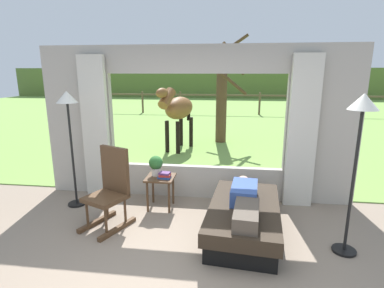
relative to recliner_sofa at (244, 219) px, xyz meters
name	(u,v)px	position (x,y,z in m)	size (l,w,h in m)	color
ground_plane	(170,282)	(-0.79, -1.08, -0.22)	(12.00, 12.00, 0.00)	gray
back_wall_with_window	(196,126)	(-0.79, 1.18, 1.03)	(5.20, 0.12, 2.55)	#ADA599
curtain_panel_left	(96,128)	(-2.48, 1.04, 0.98)	(0.44, 0.10, 2.40)	beige
curtain_panel_right	(302,133)	(0.90, 1.04, 0.98)	(0.44, 0.10, 2.40)	beige
outdoor_pasture_lawn	(219,113)	(-0.79, 12.08, -0.21)	(36.00, 21.68, 0.02)	#759E47
distant_hill_ridge	(224,83)	(-0.79, 21.92, 0.98)	(36.00, 2.00, 2.40)	#556B31
recliner_sofa	(244,219)	(0.00, 0.00, 0.00)	(1.06, 1.78, 0.42)	black
reclining_person	(245,199)	(0.00, -0.05, 0.30)	(0.40, 1.44, 0.22)	#334C8C
rocking_chair	(110,188)	(-1.85, 0.03, 0.33)	(0.70, 0.81, 1.12)	#4C331E
side_table	(160,182)	(-1.29, 0.65, 0.21)	(0.44, 0.44, 0.52)	#4C331E
potted_plant	(156,164)	(-1.37, 0.71, 0.48)	(0.22, 0.22, 0.32)	silver
book_stack	(165,175)	(-1.20, 0.59, 0.35)	(0.20, 0.16, 0.10)	#23478C
floor_lamp_left	(68,114)	(-2.68, 0.58, 1.27)	(0.32, 0.32, 1.85)	black
floor_lamp_right	(360,127)	(1.20, -0.27, 1.32)	(0.32, 0.32, 1.91)	black
horse	(178,109)	(-1.62, 4.22, 0.94)	(0.89, 1.81, 1.73)	brown
pasture_tree	(222,94)	(-0.48, 5.37, 1.25)	(1.31, 1.41, 3.21)	#4C3823
pasture_fence_line	(219,100)	(-0.79, 11.60, 0.53)	(16.10, 0.10, 1.10)	brown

